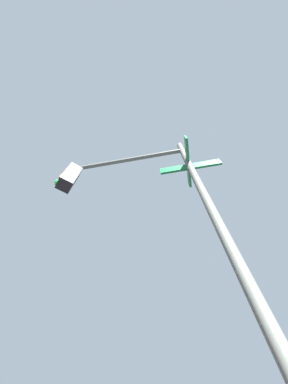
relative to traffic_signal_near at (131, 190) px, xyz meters
name	(u,v)px	position (x,y,z in m)	size (l,w,h in m)	color
traffic_signal_near	(131,190)	(0.00, 0.00, 0.00)	(2.23, 2.45, 6.46)	#474C47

